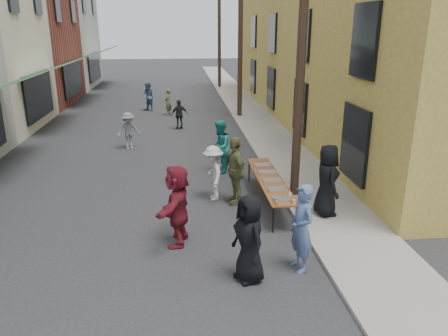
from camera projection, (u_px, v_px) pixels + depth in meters
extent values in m
plane|color=#28282B|center=(142.00, 253.00, 9.88)|extent=(120.00, 120.00, 0.00)
cube|color=gray|center=(252.00, 116.00, 24.53)|extent=(2.20, 60.00, 0.10)
cube|color=maroon|center=(3.00, 40.00, 27.50)|extent=(8.00, 8.00, 8.00)
cube|color=gray|center=(39.00, 30.00, 34.90)|extent=(8.00, 8.00, 9.00)
cube|color=#A18839|center=(373.00, 23.00, 22.64)|extent=(10.00, 28.00, 10.00)
cylinder|color=#2D2116|center=(302.00, 41.00, 11.73)|extent=(0.26, 0.26, 9.00)
cylinder|color=#2D2116|center=(240.00, 33.00, 23.07)|extent=(0.26, 0.26, 9.00)
cylinder|color=#2D2116|center=(219.00, 30.00, 34.41)|extent=(0.26, 0.26, 9.00)
cube|color=brown|center=(270.00, 179.00, 12.44)|extent=(0.70, 4.00, 0.04)
cylinder|color=black|center=(273.00, 219.00, 10.75)|extent=(0.04, 0.04, 0.71)
cylinder|color=black|center=(296.00, 218.00, 10.81)|extent=(0.04, 0.04, 0.71)
cylinder|color=black|center=(249.00, 171.00, 14.31)|extent=(0.04, 0.04, 0.71)
cylinder|color=black|center=(266.00, 170.00, 14.36)|extent=(0.04, 0.04, 0.71)
cube|color=maroon|center=(283.00, 199.00, 10.86)|extent=(0.50, 0.33, 0.08)
cube|color=#B2B2B7|center=(277.00, 190.00, 11.48)|extent=(0.50, 0.33, 0.08)
cube|color=tan|center=(272.00, 181.00, 12.14)|extent=(0.50, 0.33, 0.08)
cube|color=#B2B2B7|center=(267.00, 173.00, 12.80)|extent=(0.50, 0.33, 0.08)
cube|color=tan|center=(263.00, 165.00, 13.46)|extent=(0.50, 0.33, 0.08)
cylinder|color=#A57F26|center=(277.00, 204.00, 10.56)|extent=(0.07, 0.07, 0.08)
cylinder|color=#A57F26|center=(276.00, 203.00, 10.65)|extent=(0.07, 0.07, 0.08)
cylinder|color=#A57F26|center=(275.00, 201.00, 10.75)|extent=(0.07, 0.07, 0.08)
cylinder|color=tan|center=(294.00, 202.00, 10.64)|extent=(0.08, 0.08, 0.12)
imported|color=black|center=(249.00, 239.00, 8.60)|extent=(0.88, 1.05, 1.83)
imported|color=#4C6494|center=(301.00, 228.00, 8.96)|extent=(0.59, 0.77, 1.89)
imported|color=teal|center=(220.00, 147.00, 15.01)|extent=(0.88, 1.03, 1.84)
imported|color=beige|center=(213.00, 173.00, 12.71)|extent=(0.70, 1.10, 1.62)
imported|color=#60673B|center=(235.00, 170.00, 12.42)|extent=(0.79, 1.24, 1.96)
imported|color=maroon|center=(177.00, 205.00, 10.05)|extent=(0.97, 1.88, 1.93)
imported|color=black|center=(327.00, 180.00, 11.39)|extent=(0.67, 0.98, 1.92)
imported|color=slate|center=(129.00, 131.00, 17.99)|extent=(1.12, 0.87, 1.52)
imported|color=black|center=(179.00, 115.00, 21.42)|extent=(0.92, 0.61, 1.45)
imported|color=#535F37|center=(168.00, 102.00, 24.78)|extent=(0.52, 0.63, 1.48)
imported|color=#456085|center=(149.00, 97.00, 25.89)|extent=(1.04, 1.02, 1.69)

